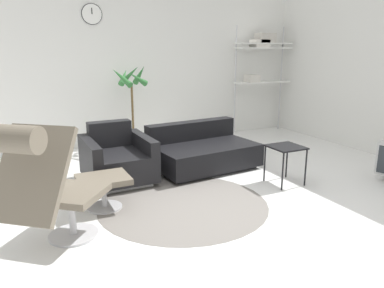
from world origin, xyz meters
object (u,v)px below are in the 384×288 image
at_px(lounge_chair, 42,177).
at_px(armchair_red, 117,160).
at_px(shelf_unit, 261,54).
at_px(ottoman, 104,184).
at_px(couch_low, 202,152).
at_px(potted_plant, 132,112).
at_px(side_table, 286,151).

distance_m(lounge_chair, armchair_red, 1.87).
relative_size(armchair_red, shelf_unit, 0.44).
relative_size(ottoman, shelf_unit, 0.25).
relative_size(lounge_chair, couch_low, 0.78).
bearing_deg(potted_plant, shelf_unit, 1.96).
relative_size(lounge_chair, shelf_unit, 0.56).
xyz_separation_m(couch_low, side_table, (0.63, -1.02, 0.20)).
bearing_deg(couch_low, shelf_unit, -148.90).
height_order(lounge_chair, shelf_unit, shelf_unit).
xyz_separation_m(armchair_red, couch_low, (1.22, 0.01, -0.04)).
relative_size(ottoman, potted_plant, 0.37).
height_order(lounge_chair, couch_low, lounge_chair).
xyz_separation_m(ottoman, armchair_red, (0.35, 0.78, -0.00)).
height_order(lounge_chair, potted_plant, potted_plant).
bearing_deg(side_table, shelf_unit, 60.79).
height_order(side_table, potted_plant, potted_plant).
relative_size(potted_plant, shelf_unit, 0.68).
distance_m(lounge_chair, couch_low, 2.72).
bearing_deg(ottoman, lounge_chair, -129.23).
height_order(ottoman, couch_low, couch_low).
distance_m(armchair_red, potted_plant, 1.63).
relative_size(ottoman, couch_low, 0.35).
height_order(ottoman, potted_plant, potted_plant).
bearing_deg(side_table, potted_plant, 115.83).
bearing_deg(shelf_unit, armchair_red, -154.75).
bearing_deg(ottoman, shelf_unit, 32.70).
relative_size(armchair_red, side_table, 1.89).
height_order(lounge_chair, side_table, lounge_chair).
distance_m(lounge_chair, ottoman, 1.07).
bearing_deg(side_table, couch_low, 121.66).
height_order(potted_plant, shelf_unit, shelf_unit).
height_order(armchair_red, shelf_unit, shelf_unit).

